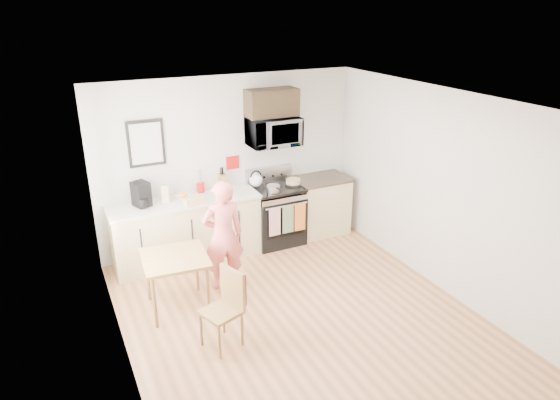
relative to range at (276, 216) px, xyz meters
name	(u,v)px	position (x,y,z in m)	size (l,w,h in m)	color
floor	(300,316)	(-0.63, -1.98, -0.44)	(4.60, 4.60, 0.00)	#8F5C37
back_wall	(229,163)	(-0.63, 0.32, 0.86)	(4.00, 0.04, 2.60)	silver
front_wall	(449,333)	(-0.63, -4.28, 0.86)	(4.00, 0.04, 2.60)	silver
left_wall	(116,255)	(-2.63, -1.98, 0.86)	(0.04, 4.60, 2.60)	silver
right_wall	(439,191)	(1.37, -1.98, 0.86)	(0.04, 4.60, 2.60)	silver
ceiling	(303,102)	(-0.63, -1.98, 2.16)	(4.00, 4.60, 0.04)	white
window	(105,202)	(-2.59, -1.18, 1.11)	(0.06, 1.40, 1.50)	silver
cabinet_left	(187,232)	(-1.43, 0.02, 0.01)	(2.10, 0.60, 0.90)	beige
countertop_left	(184,202)	(-1.43, 0.02, 0.48)	(2.14, 0.64, 0.04)	beige
cabinet_right	(320,206)	(0.80, 0.02, 0.01)	(0.84, 0.60, 0.90)	beige
countertop_right	(321,179)	(0.80, 0.02, 0.48)	(0.88, 0.64, 0.04)	black
range	(276,216)	(0.00, 0.00, 0.00)	(0.76, 0.70, 1.16)	black
microwave	(273,132)	(0.00, 0.10, 1.32)	(0.76, 0.51, 0.42)	#B0B1B5
upper_cabinet	(272,103)	(0.00, 0.15, 1.74)	(0.76, 0.35, 0.40)	black
wall_art	(146,143)	(-1.83, 0.30, 1.31)	(0.50, 0.04, 0.65)	black
wall_trivet	(233,163)	(-0.58, 0.31, 0.86)	(0.20, 0.02, 0.20)	#A2100D
person	(223,235)	(-1.20, -0.91, 0.31)	(0.54, 0.36, 1.49)	#D53A3F
dining_table	(175,263)	(-1.90, -1.15, 0.19)	(0.76, 0.76, 0.71)	brown
chair	(229,296)	(-1.54, -2.04, 0.14)	(0.51, 0.48, 0.89)	brown
knife_block	(223,182)	(-0.78, 0.21, 0.62)	(0.11, 0.15, 0.23)	brown
utensil_crock	(200,183)	(-1.12, 0.24, 0.64)	(0.11, 0.11, 0.34)	#A2100D
fruit_bowl	(183,196)	(-1.43, 0.08, 0.54)	(0.28, 0.28, 0.10)	white
milk_carton	(165,194)	(-1.68, 0.07, 0.63)	(0.10, 0.10, 0.25)	tan
coffee_maker	(141,195)	(-2.01, 0.07, 0.66)	(0.26, 0.31, 0.34)	black
bread_bag	(194,201)	(-1.35, -0.19, 0.55)	(0.26, 0.12, 0.10)	tan
cake	(293,182)	(0.27, -0.03, 0.53)	(0.27, 0.27, 0.09)	black
kettle	(256,180)	(-0.28, 0.14, 0.60)	(0.20, 0.20, 0.26)	white
pot	(273,189)	(-0.13, -0.18, 0.54)	(0.20, 0.33, 0.10)	#B0B1B5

